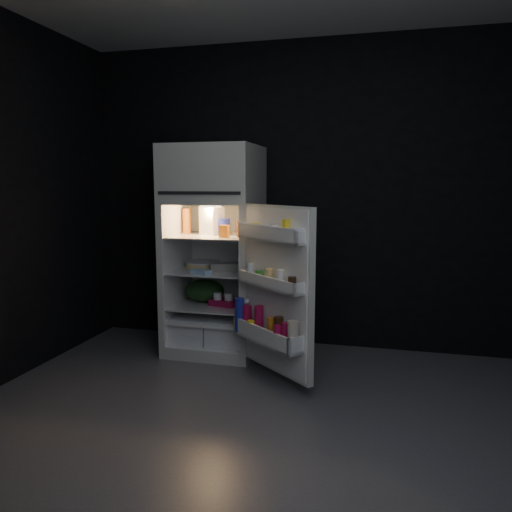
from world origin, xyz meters
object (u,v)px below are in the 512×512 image
(yogurt_tray, at_px, (224,303))
(fridge_door, at_px, (274,292))
(refrigerator, at_px, (215,243))
(egg_carton, at_px, (227,267))
(milk_jug, at_px, (212,221))

(yogurt_tray, bearing_deg, fridge_door, -31.67)
(refrigerator, xyz_separation_m, fridge_door, (0.66, -0.62, -0.27))
(fridge_door, bearing_deg, egg_carton, 134.10)
(refrigerator, height_order, milk_jug, refrigerator)
(fridge_door, distance_m, milk_jug, 1.04)
(milk_jug, bearing_deg, egg_carton, -5.31)
(fridge_door, distance_m, egg_carton, 0.76)
(refrigerator, bearing_deg, fridge_door, -43.29)
(fridge_door, relative_size, milk_jug, 5.08)
(refrigerator, height_order, fridge_door, refrigerator)
(yogurt_tray, bearing_deg, egg_carton, 36.35)
(yogurt_tray, bearing_deg, refrigerator, 151.40)
(refrigerator, distance_m, egg_carton, 0.25)
(milk_jug, bearing_deg, fridge_door, -21.20)
(refrigerator, height_order, egg_carton, refrigerator)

